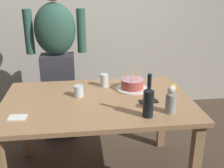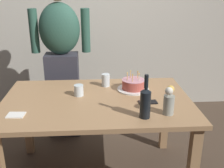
{
  "view_description": "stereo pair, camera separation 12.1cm",
  "coord_description": "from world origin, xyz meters",
  "px_view_note": "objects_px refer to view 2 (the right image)",
  "views": [
    {
      "loc": [
        -0.13,
        -1.98,
        1.61
      ],
      "look_at": [
        0.13,
        0.07,
        0.84
      ],
      "focal_mm": 43.6,
      "sensor_mm": 36.0,
      "label": 1
    },
    {
      "loc": [
        -0.01,
        -1.99,
        1.61
      ],
      "look_at": [
        0.13,
        0.07,
        0.84
      ],
      "focal_mm": 43.6,
      "sensor_mm": 36.0,
      "label": 2
    }
  ],
  "objects_px": {
    "birthday_cake": "(133,85)",
    "flower_vase": "(169,101)",
    "wine_bottle": "(145,102)",
    "napkin_stack": "(16,115)",
    "water_glass_near": "(79,90)",
    "water_glass_far": "(106,80)",
    "cell_phone": "(148,102)",
    "person_man_bearded": "(61,58)"
  },
  "relations": [
    {
      "from": "napkin_stack",
      "to": "flower_vase",
      "type": "height_order",
      "value": "flower_vase"
    },
    {
      "from": "wine_bottle",
      "to": "person_man_bearded",
      "type": "relative_size",
      "value": 0.19
    },
    {
      "from": "person_man_bearded",
      "to": "cell_phone",
      "type": "bearing_deg",
      "value": 130.73
    },
    {
      "from": "birthday_cake",
      "to": "water_glass_far",
      "type": "bearing_deg",
      "value": 155.09
    },
    {
      "from": "cell_phone",
      "to": "napkin_stack",
      "type": "relative_size",
      "value": 1.19
    },
    {
      "from": "water_glass_far",
      "to": "flower_vase",
      "type": "bearing_deg",
      "value": -54.59
    },
    {
      "from": "birthday_cake",
      "to": "person_man_bearded",
      "type": "relative_size",
      "value": 0.17
    },
    {
      "from": "water_glass_far",
      "to": "wine_bottle",
      "type": "xyz_separation_m",
      "value": [
        0.24,
        -0.62,
        0.06
      ]
    },
    {
      "from": "wine_bottle",
      "to": "napkin_stack",
      "type": "xyz_separation_m",
      "value": [
        -0.9,
        0.08,
        -0.11
      ]
    },
    {
      "from": "water_glass_far",
      "to": "water_glass_near",
      "type": "bearing_deg",
      "value": -138.09
    },
    {
      "from": "water_glass_far",
      "to": "birthday_cake",
      "type": "bearing_deg",
      "value": -24.91
    },
    {
      "from": "birthday_cake",
      "to": "water_glass_near",
      "type": "height_order",
      "value": "birthday_cake"
    },
    {
      "from": "cell_phone",
      "to": "person_man_bearded",
      "type": "relative_size",
      "value": 0.09
    },
    {
      "from": "birthday_cake",
      "to": "flower_vase",
      "type": "relative_size",
      "value": 1.28
    },
    {
      "from": "water_glass_near",
      "to": "cell_phone",
      "type": "distance_m",
      "value": 0.57
    },
    {
      "from": "birthday_cake",
      "to": "wine_bottle",
      "type": "bearing_deg",
      "value": -88.87
    },
    {
      "from": "wine_bottle",
      "to": "napkin_stack",
      "type": "height_order",
      "value": "wine_bottle"
    },
    {
      "from": "wine_bottle",
      "to": "person_man_bearded",
      "type": "xyz_separation_m",
      "value": [
        -0.68,
        1.11,
        0.02
      ]
    },
    {
      "from": "birthday_cake",
      "to": "person_man_bearded",
      "type": "height_order",
      "value": "person_man_bearded"
    },
    {
      "from": "water_glass_near",
      "to": "napkin_stack",
      "type": "relative_size",
      "value": 0.77
    },
    {
      "from": "water_glass_far",
      "to": "person_man_bearded",
      "type": "height_order",
      "value": "person_man_bearded"
    },
    {
      "from": "water_glass_far",
      "to": "person_man_bearded",
      "type": "bearing_deg",
      "value": 132.04
    },
    {
      "from": "birthday_cake",
      "to": "water_glass_near",
      "type": "xyz_separation_m",
      "value": [
        -0.46,
        -0.1,
        0.0
      ]
    },
    {
      "from": "birthday_cake",
      "to": "water_glass_far",
      "type": "relative_size",
      "value": 2.42
    },
    {
      "from": "water_glass_near",
      "to": "napkin_stack",
      "type": "distance_m",
      "value": 0.54
    },
    {
      "from": "birthday_cake",
      "to": "water_glass_near",
      "type": "bearing_deg",
      "value": -168.05
    },
    {
      "from": "water_glass_far",
      "to": "flower_vase",
      "type": "xyz_separation_m",
      "value": [
        0.42,
        -0.59,
        0.05
      ]
    },
    {
      "from": "person_man_bearded",
      "to": "flower_vase",
      "type": "bearing_deg",
      "value": 128.58
    },
    {
      "from": "water_glass_near",
      "to": "flower_vase",
      "type": "distance_m",
      "value": 0.75
    },
    {
      "from": "water_glass_near",
      "to": "wine_bottle",
      "type": "bearing_deg",
      "value": -41.4
    },
    {
      "from": "person_man_bearded",
      "to": "water_glass_near",
      "type": "bearing_deg",
      "value": 106.9
    },
    {
      "from": "birthday_cake",
      "to": "flower_vase",
      "type": "xyz_separation_m",
      "value": [
        0.18,
        -0.48,
        0.06
      ]
    },
    {
      "from": "birthday_cake",
      "to": "wine_bottle",
      "type": "xyz_separation_m",
      "value": [
        0.01,
        -0.51,
        0.07
      ]
    },
    {
      "from": "water_glass_far",
      "to": "flower_vase",
      "type": "distance_m",
      "value": 0.72
    },
    {
      "from": "birthday_cake",
      "to": "cell_phone",
      "type": "height_order",
      "value": "birthday_cake"
    },
    {
      "from": "cell_phone",
      "to": "wine_bottle",
      "type": "bearing_deg",
      "value": -109.93
    },
    {
      "from": "birthday_cake",
      "to": "wine_bottle",
      "type": "distance_m",
      "value": 0.52
    },
    {
      "from": "birthday_cake",
      "to": "water_glass_near",
      "type": "relative_size",
      "value": 2.97
    },
    {
      "from": "birthday_cake",
      "to": "napkin_stack",
      "type": "height_order",
      "value": "birthday_cake"
    },
    {
      "from": "wine_bottle",
      "to": "cell_phone",
      "type": "relative_size",
      "value": 2.16
    },
    {
      "from": "water_glass_far",
      "to": "flower_vase",
      "type": "relative_size",
      "value": 0.53
    },
    {
      "from": "birthday_cake",
      "to": "cell_phone",
      "type": "distance_m",
      "value": 0.29
    }
  ]
}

